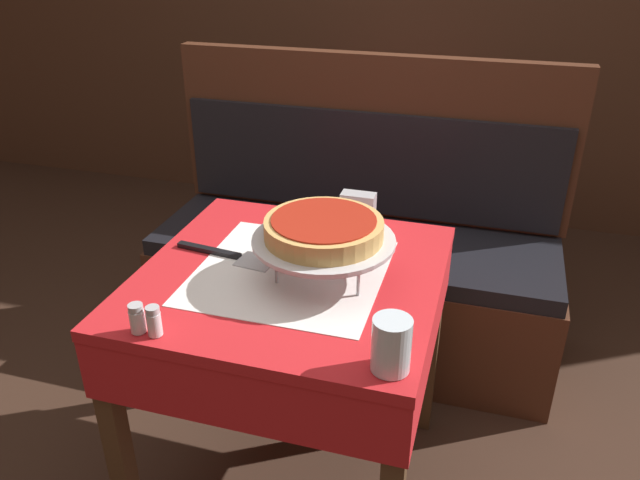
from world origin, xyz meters
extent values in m
plane|color=#382319|center=(0.00, 0.00, 0.00)|extent=(14.00, 14.00, 0.00)
cube|color=red|center=(0.00, 0.00, 0.72)|extent=(0.76, 0.76, 0.03)
cube|color=white|center=(0.00, 0.00, 0.74)|extent=(0.47, 0.47, 0.00)
cube|color=red|center=(0.00, 0.00, 0.63)|extent=(0.75, 0.75, 0.16)
cube|color=#4C331E|center=(-0.34, -0.34, 0.35)|extent=(0.05, 0.05, 0.71)
cube|color=#4C331E|center=(-0.34, 0.34, 0.35)|extent=(0.05, 0.05, 0.71)
cube|color=#4C331E|center=(0.34, 0.34, 0.35)|extent=(0.05, 0.05, 0.71)
cube|color=red|center=(-0.06, 1.61, 0.72)|extent=(0.69, 0.69, 0.03)
cube|color=white|center=(-0.06, 1.61, 0.74)|extent=(0.43, 0.43, 0.00)
cube|color=red|center=(-0.06, 1.61, 0.63)|extent=(0.68, 0.68, 0.15)
cube|color=#4C331E|center=(-0.37, 1.30, 0.35)|extent=(0.05, 0.05, 0.70)
cube|color=#4C331E|center=(0.25, 1.30, 0.35)|extent=(0.05, 0.05, 0.70)
cube|color=#4C331E|center=(-0.37, 1.92, 0.35)|extent=(0.05, 0.05, 0.70)
cube|color=#4C331E|center=(0.25, 1.92, 0.35)|extent=(0.05, 0.05, 0.70)
cube|color=#4C2819|center=(0.00, 0.72, 0.21)|extent=(1.51, 0.53, 0.43)
cube|color=black|center=(0.00, 0.72, 0.46)|extent=(1.48, 0.51, 0.06)
cube|color=#4C2819|center=(0.00, 0.96, 0.80)|extent=(1.51, 0.06, 0.62)
cube|color=black|center=(0.00, 0.91, 0.70)|extent=(1.45, 0.02, 0.40)
cylinder|color=#ADADB2|center=(0.09, 0.12, 0.78)|extent=(0.01, 0.01, 0.09)
cylinder|color=#ADADB2|center=(-0.01, -0.06, 0.78)|extent=(0.01, 0.01, 0.09)
cylinder|color=#ADADB2|center=(0.19, -0.06, 0.78)|extent=(0.01, 0.01, 0.09)
cylinder|color=#ADADB2|center=(0.09, 0.00, 0.83)|extent=(0.24, 0.24, 0.01)
cylinder|color=silver|center=(0.09, 0.00, 0.83)|extent=(0.34, 0.34, 0.01)
cylinder|color=silver|center=(0.09, 0.00, 0.84)|extent=(0.35, 0.35, 0.01)
cylinder|color=tan|center=(0.09, 0.00, 0.87)|extent=(0.29, 0.29, 0.05)
cylinder|color=#A82314|center=(0.09, 0.00, 0.89)|extent=(0.25, 0.25, 0.01)
cube|color=#BCBCC1|center=(-0.10, 0.02, 0.74)|extent=(0.10, 0.09, 0.00)
cube|color=black|center=(-0.24, 0.04, 0.74)|extent=(0.19, 0.04, 0.01)
cylinder|color=silver|center=(0.32, -0.31, 0.80)|extent=(0.08, 0.08, 0.12)
cylinder|color=silver|center=(-0.23, -0.34, 0.76)|extent=(0.03, 0.03, 0.05)
cylinder|color=#B7B7BC|center=(-0.23, -0.34, 0.80)|extent=(0.03, 0.03, 0.02)
cylinder|color=silver|center=(-0.19, -0.34, 0.76)|extent=(0.03, 0.03, 0.05)
cylinder|color=#B7B7BC|center=(-0.19, -0.34, 0.80)|extent=(0.03, 0.03, 0.02)
cube|color=#B2B2B7|center=(0.10, 0.33, 0.78)|extent=(0.10, 0.05, 0.09)
cube|color=black|center=(-0.14, 1.56, 0.75)|extent=(0.14, 0.14, 0.03)
cylinder|color=black|center=(-0.14, 1.56, 0.82)|extent=(0.01, 0.01, 0.12)
cylinder|color=#99194C|center=(-0.14, 1.60, 0.81)|extent=(0.04, 0.04, 0.09)
cylinder|color=red|center=(-0.14, 1.51, 0.81)|extent=(0.04, 0.04, 0.09)
camera|label=1|loc=(0.46, -1.29, 1.54)|focal=35.00mm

